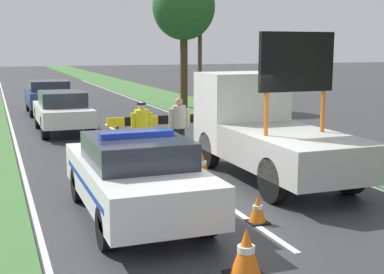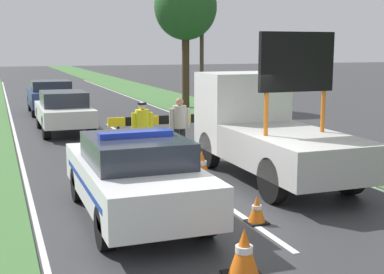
{
  "view_description": "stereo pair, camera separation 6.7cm",
  "coord_description": "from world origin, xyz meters",
  "views": [
    {
      "loc": [
        -4.16,
        -8.84,
        3.06
      ],
      "look_at": [
        -0.11,
        2.03,
        1.1
      ],
      "focal_mm": 50.0,
      "sensor_mm": 36.0,
      "label": 1
    },
    {
      "loc": [
        -4.09,
        -8.86,
        3.06
      ],
      "look_at": [
        -0.11,
        2.03,
        1.1
      ],
      "focal_mm": 50.0,
      "sensor_mm": 36.0,
      "label": 2
    }
  ],
  "objects": [
    {
      "name": "queued_car_hatch_blue",
      "position": [
        -1.74,
        16.69,
        0.81
      ],
      "size": [
        1.95,
        3.99,
        1.52
      ],
      "rotation": [
        0.0,
        0.0,
        3.14
      ],
      "color": "navy",
      "rests_on": "ground"
    },
    {
      "name": "ground_plane",
      "position": [
        0.0,
        0.0,
        0.0
      ],
      "size": [
        160.0,
        160.0,
        0.0
      ],
      "primitive_type": "plane",
      "color": "#333335"
    },
    {
      "name": "traffic_cone_near_police",
      "position": [
        -1.91,
        4.73,
        0.26
      ],
      "size": [
        0.37,
        0.37,
        0.52
      ],
      "color": "black",
      "rests_on": "ground"
    },
    {
      "name": "traffic_cone_near_truck",
      "position": [
        0.07,
        -0.78,
        0.25
      ],
      "size": [
        0.36,
        0.36,
        0.5
      ],
      "color": "black",
      "rests_on": "ground"
    },
    {
      "name": "police_officer",
      "position": [
        -0.52,
        4.74,
        0.97
      ],
      "size": [
        0.59,
        0.37,
        1.63
      ],
      "rotation": [
        0.0,
        0.0,
        3.59
      ],
      "color": "#191E38",
      "rests_on": "ground"
    },
    {
      "name": "grass_verge_right",
      "position": [
        5.47,
        20.0,
        0.01
      ],
      "size": [
        3.59,
        120.0,
        0.03
      ],
      "color": "#427038",
      "rests_on": "ground"
    },
    {
      "name": "traffic_cone_centre_front",
      "position": [
        -1.1,
        -2.72,
        0.34
      ],
      "size": [
        0.5,
        0.5,
        0.69
      ],
      "color": "black",
      "rests_on": "ground"
    },
    {
      "name": "queued_car_van_white",
      "position": [
        -1.86,
        10.7,
        0.79
      ],
      "size": [
        1.74,
        4.26,
        1.49
      ],
      "rotation": [
        0.0,
        0.0,
        3.14
      ],
      "color": "silver",
      "rests_on": "ground"
    },
    {
      "name": "work_truck",
      "position": [
        1.84,
        2.29,
        1.14
      ],
      "size": [
        2.05,
        5.24,
        3.37
      ],
      "rotation": [
        0.0,
        0.0,
        3.2
      ],
      "color": "white",
      "rests_on": "ground"
    },
    {
      "name": "roadside_tree_near_left",
      "position": [
        4.89,
        16.6,
        4.95
      ],
      "size": [
        3.09,
        3.09,
        6.63
      ],
      "color": "#42301E",
      "rests_on": "ground"
    },
    {
      "name": "utility_pole",
      "position": [
        5.67,
        16.39,
        3.27
      ],
      "size": [
        1.2,
        0.2,
        6.32
      ],
      "color": "#473828",
      "rests_on": "ground"
    },
    {
      "name": "pedestrian_civilian",
      "position": [
        0.62,
        5.01,
        0.98
      ],
      "size": [
        0.6,
        0.38,
        1.68
      ],
      "rotation": [
        0.0,
        0.0,
        0.52
      ],
      "color": "#232326",
      "rests_on": "ground"
    },
    {
      "name": "traffic_cone_behind_barrier",
      "position": [
        0.29,
        2.47,
        0.34
      ],
      "size": [
        0.51,
        0.51,
        0.7
      ],
      "color": "black",
      "rests_on": "ground"
    },
    {
      "name": "police_car",
      "position": [
        -1.84,
        0.29,
        0.78
      ],
      "size": [
        1.88,
        4.57,
        1.59
      ],
      "rotation": [
        0.0,
        0.0,
        -0.01
      ],
      "color": "white",
      "rests_on": "ground"
    },
    {
      "name": "lane_markings",
      "position": [
        0.0,
        13.71,
        0.0
      ],
      "size": [
        7.25,
        55.13,
        0.01
      ],
      "color": "silver",
      "rests_on": "ground"
    },
    {
      "name": "road_barrier",
      "position": [
        0.2,
        5.67,
        0.92
      ],
      "size": [
        2.92,
        0.08,
        1.12
      ],
      "rotation": [
        0.0,
        0.0,
        -0.04
      ],
      "color": "black",
      "rests_on": "ground"
    }
  ]
}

